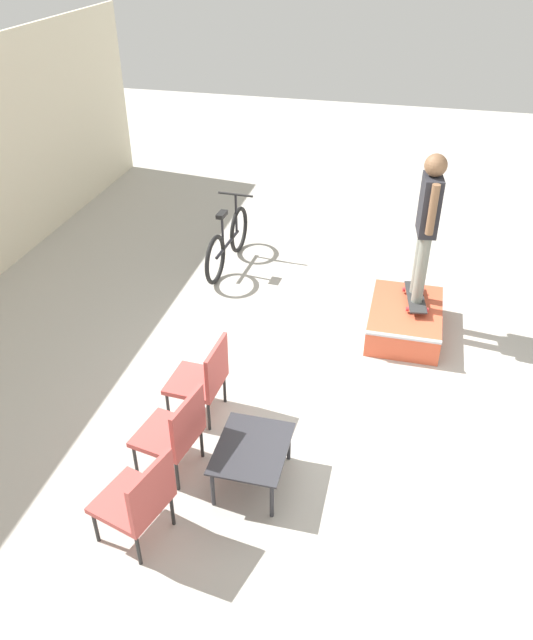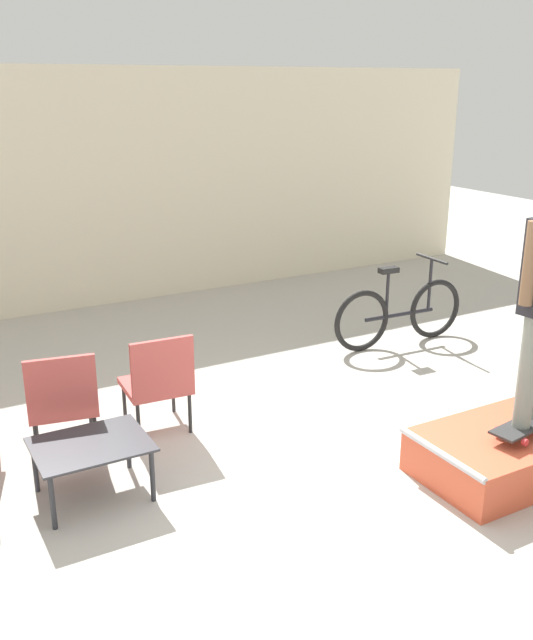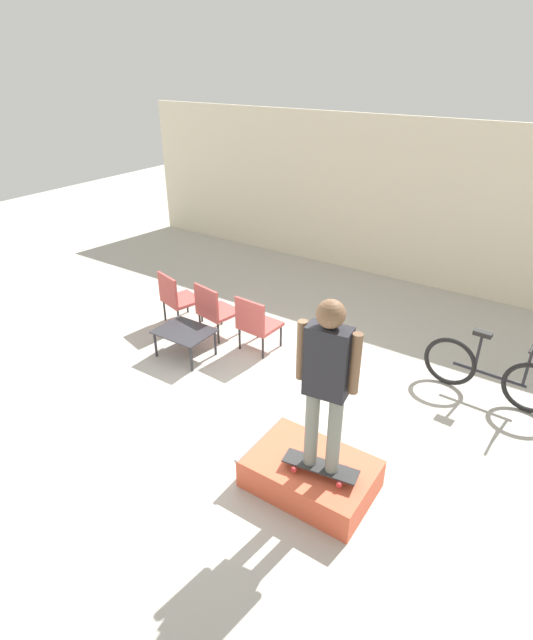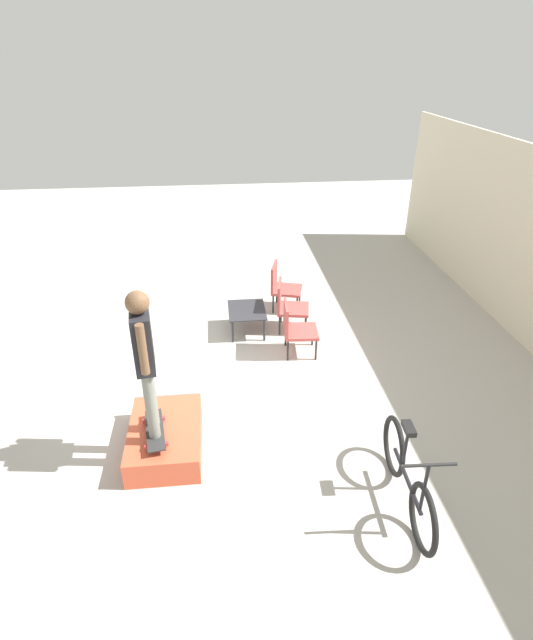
{
  "view_description": "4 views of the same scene",
  "coord_description": "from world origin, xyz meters",
  "px_view_note": "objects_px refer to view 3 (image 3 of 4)",
  "views": [
    {
      "loc": [
        -5.18,
        -0.42,
        4.36
      ],
      "look_at": [
        -0.26,
        0.8,
        1.0
      ],
      "focal_mm": 35.0,
      "sensor_mm": 36.0,
      "label": 1
    },
    {
      "loc": [
        -2.48,
        -3.8,
        2.8
      ],
      "look_at": [
        0.17,
        0.94,
        0.98
      ],
      "focal_mm": 40.0,
      "sensor_mm": 36.0,
      "label": 2
    },
    {
      "loc": [
        3.07,
        -3.87,
        3.9
      ],
      "look_at": [
        -0.16,
        0.92,
        0.84
      ],
      "focal_mm": 28.0,
      "sensor_mm": 36.0,
      "label": 3
    },
    {
      "loc": [
        6.06,
        0.19,
        4.3
      ],
      "look_at": [
        -0.12,
        0.85,
        0.9
      ],
      "focal_mm": 28.0,
      "sensor_mm": 36.0,
      "label": 4
    }
  ],
  "objects_px": {
    "patio_chair_center": "(214,309)",
    "patio_chair_right": "(256,322)",
    "coffee_table": "(185,334)",
    "person_skater": "(327,375)",
    "skate_ramp_box": "(310,474)",
    "skateboard_on_ramp": "(320,466)",
    "bicycle": "(489,373)",
    "patio_chair_left": "(177,297)"
  },
  "relations": [
    {
      "from": "skate_ramp_box",
      "to": "person_skater",
      "type": "bearing_deg",
      "value": -30.48
    },
    {
      "from": "skateboard_on_ramp",
      "to": "coffee_table",
      "type": "bearing_deg",
      "value": 147.78
    },
    {
      "from": "patio_chair_center",
      "to": "bicycle",
      "type": "bearing_deg",
      "value": -159.37
    },
    {
      "from": "skate_ramp_box",
      "to": "bicycle",
      "type": "xyz_separation_m",
      "value": [
        1.12,
        2.58,
        0.2
      ]
    },
    {
      "from": "coffee_table",
      "to": "bicycle",
      "type": "xyz_separation_m",
      "value": [
        3.87,
        1.4,
        -0.0
      ]
    },
    {
      "from": "person_skater",
      "to": "bicycle",
      "type": "distance_m",
      "value": 3.05
    },
    {
      "from": "person_skater",
      "to": "skate_ramp_box",
      "type": "bearing_deg",
      "value": 142.23
    },
    {
      "from": "patio_chair_center",
      "to": "bicycle",
      "type": "relative_size",
      "value": 0.52
    },
    {
      "from": "skate_ramp_box",
      "to": "patio_chair_left",
      "type": "height_order",
      "value": "patio_chair_left"
    },
    {
      "from": "coffee_table",
      "to": "patio_chair_right",
      "type": "bearing_deg",
      "value": 42.35
    },
    {
      "from": "coffee_table",
      "to": "patio_chair_right",
      "type": "xyz_separation_m",
      "value": [
        0.77,
        0.7,
        0.1
      ]
    },
    {
      "from": "person_skater",
      "to": "patio_chair_left",
      "type": "height_order",
      "value": "person_skater"
    },
    {
      "from": "skate_ramp_box",
      "to": "coffee_table",
      "type": "distance_m",
      "value": 3.01
    },
    {
      "from": "skate_ramp_box",
      "to": "skateboard_on_ramp",
      "type": "xyz_separation_m",
      "value": [
        0.15,
        -0.09,
        0.25
      ]
    },
    {
      "from": "skate_ramp_box",
      "to": "patio_chair_right",
      "type": "xyz_separation_m",
      "value": [
        -1.98,
        1.89,
        0.3
      ]
    },
    {
      "from": "patio_chair_left",
      "to": "patio_chair_center",
      "type": "height_order",
      "value": "same"
    },
    {
      "from": "coffee_table",
      "to": "patio_chair_center",
      "type": "distance_m",
      "value": 0.71
    },
    {
      "from": "coffee_table",
      "to": "patio_chair_center",
      "type": "relative_size",
      "value": 0.9
    },
    {
      "from": "skateboard_on_ramp",
      "to": "coffee_table",
      "type": "relative_size",
      "value": 0.96
    },
    {
      "from": "patio_chair_center",
      "to": "patio_chair_right",
      "type": "bearing_deg",
      "value": -169.6
    },
    {
      "from": "person_skater",
      "to": "patio_chair_center",
      "type": "height_order",
      "value": "person_skater"
    },
    {
      "from": "skateboard_on_ramp",
      "to": "patio_chair_center",
      "type": "relative_size",
      "value": 0.87
    },
    {
      "from": "skate_ramp_box",
      "to": "patio_chair_center",
      "type": "distance_m",
      "value": 3.37
    },
    {
      "from": "person_skater",
      "to": "skateboard_on_ramp",
      "type": "bearing_deg",
      "value": 172.71
    },
    {
      "from": "skateboard_on_ramp",
      "to": "patio_chair_right",
      "type": "relative_size",
      "value": 0.87
    },
    {
      "from": "person_skater",
      "to": "patio_chair_right",
      "type": "bearing_deg",
      "value": 129.94
    },
    {
      "from": "patio_chair_center",
      "to": "patio_chair_right",
      "type": "height_order",
      "value": "same"
    },
    {
      "from": "person_skater",
      "to": "coffee_table",
      "type": "bearing_deg",
      "value": 149.04
    },
    {
      "from": "person_skater",
      "to": "bicycle",
      "type": "xyz_separation_m",
      "value": [
        0.97,
        2.67,
        -1.11
      ]
    },
    {
      "from": "patio_chair_left",
      "to": "bicycle",
      "type": "bearing_deg",
      "value": -155.85
    },
    {
      "from": "skateboard_on_ramp",
      "to": "coffee_table",
      "type": "height_order",
      "value": "skateboard_on_ramp"
    },
    {
      "from": "skate_ramp_box",
      "to": "person_skater",
      "type": "xyz_separation_m",
      "value": [
        0.15,
        -0.09,
        1.3
      ]
    },
    {
      "from": "patio_chair_right",
      "to": "bicycle",
      "type": "xyz_separation_m",
      "value": [
        3.11,
        0.7,
        -0.1
      ]
    },
    {
      "from": "skateboard_on_ramp",
      "to": "bicycle",
      "type": "xyz_separation_m",
      "value": [
        0.97,
        2.67,
        -0.05
      ]
    },
    {
      "from": "skateboard_on_ramp",
      "to": "patio_chair_left",
      "type": "relative_size",
      "value": 0.87
    },
    {
      "from": "skateboard_on_ramp",
      "to": "patio_chair_left",
      "type": "xyz_separation_m",
      "value": [
        -3.71,
        1.98,
        0.05
      ]
    },
    {
      "from": "person_skater",
      "to": "patio_chair_center",
      "type": "relative_size",
      "value": 2.02
    },
    {
      "from": "patio_chair_left",
      "to": "patio_chair_right",
      "type": "relative_size",
      "value": 1.0
    },
    {
      "from": "skate_ramp_box",
      "to": "bicycle",
      "type": "height_order",
      "value": "bicycle"
    },
    {
      "from": "skate_ramp_box",
      "to": "patio_chair_left",
      "type": "bearing_deg",
      "value": 152.01
    },
    {
      "from": "skateboard_on_ramp",
      "to": "person_skater",
      "type": "bearing_deg",
      "value": -8.55
    },
    {
      "from": "patio_chair_left",
      "to": "patio_chair_right",
      "type": "xyz_separation_m",
      "value": [
        1.57,
        -0.0,
        0.0
      ]
    }
  ]
}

